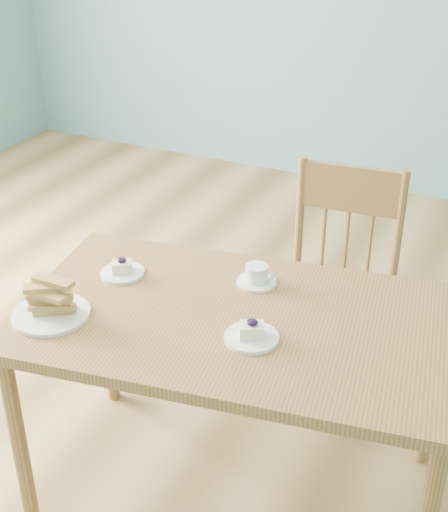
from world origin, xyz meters
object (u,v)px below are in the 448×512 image
Objects in this scene: cheesecake_plate_near at (252,334)px; biscotti_plate at (50,304)px; dining_table at (238,336)px; coffee_cup at (257,276)px; cheesecake_plate_far at (122,270)px; dining_chair at (336,288)px.

cheesecake_plate_near is 0.67× the size of biscotti_plate.
dining_table is 0.21m from coffee_cup.
dining_table is 9.90× the size of cheesecake_plate_far.
cheesecake_plate_far is 0.42m from coffee_cup.
dining_chair is 0.81m from cheesecake_plate_far.
cheesecake_plate_far is at bearing -163.51° from coffee_cup.
coffee_cup is 0.55× the size of biscotti_plate.
dining_table is 11.11× the size of coffee_cup.
coffee_cup is (-0.10, 0.27, 0.01)m from cheesecake_plate_near.
dining_table is at bearing -84.43° from coffee_cup.
dining_chair is 5.93× the size of cheesecake_plate_near.
coffee_cup reaches higher than dining_table.
coffee_cup reaches higher than cheesecake_plate_far.
dining_table is 0.66m from dining_chair.
biscotti_plate reaches higher than cheesecake_plate_far.
dining_chair reaches higher than cheesecake_plate_near.
biscotti_plate reaches higher than coffee_cup.
dining_chair is at bearing 55.99° from biscotti_plate.
dining_chair is at bearing 72.09° from coffee_cup.
cheesecake_plate_near is at bearing -15.87° from cheesecake_plate_far.
dining_table is 0.14m from cheesecake_plate_near.
dining_table is 1.54× the size of dining_chair.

